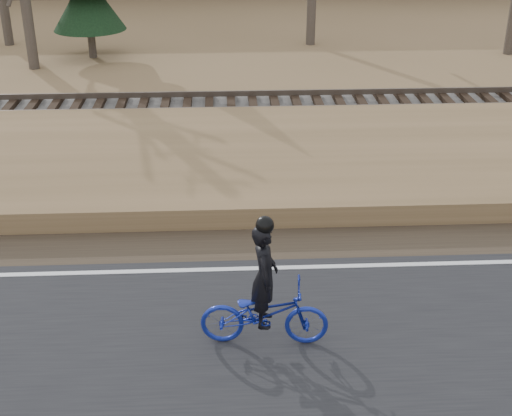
{
  "coord_description": "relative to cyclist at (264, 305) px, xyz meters",
  "views": [
    {
      "loc": [
        2.14,
        -10.57,
        6.51
      ],
      "look_at": [
        2.69,
        0.5,
        1.1
      ],
      "focal_mm": 50.0,
      "sensor_mm": 36.0,
      "label": 1
    }
  ],
  "objects": [
    {
      "name": "ground",
      "position": [
        -2.69,
        1.91,
        -0.71
      ],
      "size": [
        120.0,
        120.0,
        0.0
      ],
      "primitive_type": "plane",
      "color": "olive",
      "rests_on": "ground"
    },
    {
      "name": "embankment",
      "position": [
        -2.69,
        6.11,
        -0.49
      ],
      "size": [
        120.0,
        5.0,
        0.44
      ],
      "primitive_type": "cube",
      "color": "olive",
      "rests_on": "ground"
    },
    {
      "name": "edge_line",
      "position": [
        -2.69,
        2.11,
        -0.65
      ],
      "size": [
        120.0,
        0.12,
        0.01
      ],
      "primitive_type": "cube",
      "color": "silver",
      "rests_on": "road"
    },
    {
      "name": "shoulder",
      "position": [
        -2.69,
        3.11,
        -0.69
      ],
      "size": [
        120.0,
        1.6,
        0.04
      ],
      "primitive_type": "cube",
      "color": "#473A2B",
      "rests_on": "ground"
    },
    {
      "name": "ballast",
      "position": [
        -2.69,
        9.91,
        -0.49
      ],
      "size": [
        120.0,
        3.0,
        0.45
      ],
      "primitive_type": "cube",
      "color": "slate",
      "rests_on": "ground"
    },
    {
      "name": "cyclist",
      "position": [
        0.0,
        0.0,
        0.0
      ],
      "size": [
        1.92,
        0.79,
        2.08
      ],
      "rotation": [
        0.0,
        0.0,
        1.49
      ],
      "color": "#152596",
      "rests_on": "road"
    },
    {
      "name": "road",
      "position": [
        -2.69,
        -0.59,
        -0.68
      ],
      "size": [
        120.0,
        6.0,
        0.06
      ],
      "primitive_type": "cube",
      "color": "black",
      "rests_on": "ground"
    },
    {
      "name": "railroad",
      "position": [
        -2.69,
        9.91,
        -0.18
      ],
      "size": [
        120.0,
        2.4,
        0.29
      ],
      "color": "black",
      "rests_on": "ballast"
    }
  ]
}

